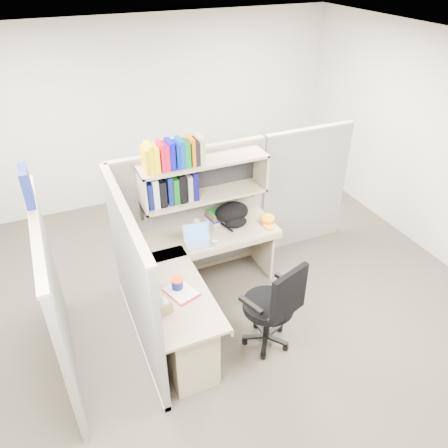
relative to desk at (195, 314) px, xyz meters
name	(u,v)px	position (x,y,z in m)	size (l,w,h in m)	color
ground	(222,315)	(0.41, 0.29, -0.44)	(6.00, 6.00, 0.00)	#332D27
room_shell	(221,186)	(0.41, 0.29, 1.18)	(6.00, 6.00, 6.00)	#B5B2A4
cubicle	(172,234)	(0.04, 0.74, 0.47)	(3.79, 1.84, 1.95)	slate
desk	(195,314)	(0.00, 0.00, 0.00)	(1.74, 1.75, 0.73)	gray
laptop	(199,236)	(0.31, 0.68, 0.40)	(0.30, 0.30, 0.21)	silver
backpack	(234,215)	(0.83, 0.92, 0.41)	(0.41, 0.31, 0.24)	black
orange_cap	(267,218)	(1.20, 0.79, 0.34)	(0.18, 0.21, 0.10)	orange
snack_canister	(177,283)	(-0.12, 0.11, 0.35)	(0.12, 0.12, 0.11)	#0E1453
tissue_box	(165,304)	(-0.32, -0.14, 0.38)	(0.11, 0.11, 0.18)	olive
mouse	(215,241)	(0.49, 0.66, 0.31)	(0.08, 0.05, 0.03)	#9AB7DB
paper_cup	(197,224)	(0.41, 1.01, 0.34)	(0.07, 0.07, 0.10)	silver
book_stack	(215,215)	(0.66, 1.08, 0.35)	(0.18, 0.25, 0.12)	gray
loose_paper	(181,291)	(-0.11, 0.05, 0.29)	(0.22, 0.30, 0.00)	white
task_chair	(271,318)	(0.69, -0.29, -0.06)	(0.61, 0.57, 1.06)	black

